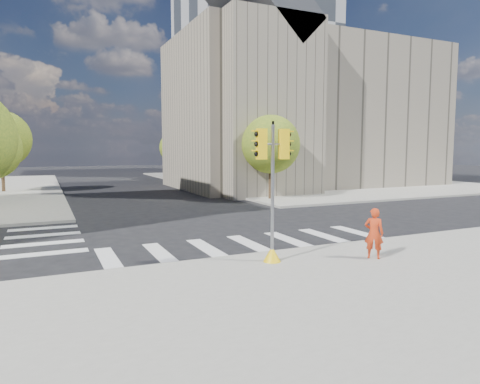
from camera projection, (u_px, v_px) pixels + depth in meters
name	position (u px, v px, depth m)	size (l,w,h in m)	color
ground	(231.00, 234.00, 18.85)	(160.00, 160.00, 0.00)	black
sidewalk_near	(441.00, 326.00, 8.91)	(30.00, 14.00, 0.15)	gray
sidewalk_far_right	(298.00, 180.00, 50.67)	(28.00, 40.00, 0.15)	gray
civic_building	(298.00, 113.00, 41.89)	(26.00, 16.00, 19.39)	gray
office_tower	(253.00, 74.00, 64.44)	(20.00, 18.00, 30.00)	#9EA0A3
tree_lw_far	(1.00, 139.00, 35.69)	(4.80, 4.80, 6.95)	#382616
tree_re_near	(271.00, 144.00, 30.60)	(4.20, 4.20, 6.16)	#382616
tree_re_mid	(211.00, 142.00, 41.41)	(4.60, 4.60, 6.66)	#382616
tree_re_far	(176.00, 148.00, 52.30)	(4.00, 4.00, 5.88)	#382616
lamp_near	(252.00, 138.00, 34.37)	(0.35, 0.18, 8.11)	black
lamp_far	(196.00, 141.00, 47.01)	(0.35, 0.18, 8.11)	black
traffic_signal	(272.00, 203.00, 13.50)	(1.08, 0.56, 4.46)	yellow
photographer	(374.00, 233.00, 14.02)	(0.61, 0.40, 1.68)	red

